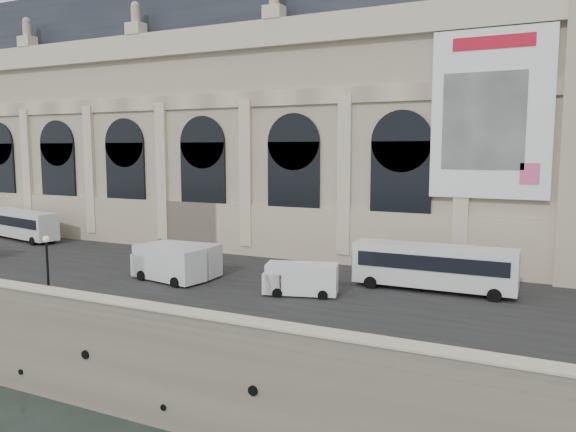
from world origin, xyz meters
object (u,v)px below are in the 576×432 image
object	(u,v)px
van_c	(297,279)
lamp_right	(48,268)
bus_left	(22,224)
box_truck	(181,260)
bus_right	(433,266)
van_b	(166,263)

from	to	relation	value
van_c	lamp_right	distance (m)	17.26
bus_left	van_c	distance (m)	39.16
van_c	box_truck	bearing A→B (deg)	173.51
bus_left	bus_right	world-z (taller)	bus_right
bus_left	van_c	world-z (taller)	bus_left
van_b	van_c	bearing A→B (deg)	2.71
bus_right	lamp_right	xyz separation A→B (m)	(-23.40, -13.78, 0.30)
van_b	box_truck	xyz separation A→B (m)	(0.15, 1.79, -0.03)
bus_left	van_b	distance (m)	28.47
bus_left	box_truck	bearing A→B (deg)	-14.38
bus_left	van_b	world-z (taller)	bus_left
bus_left	van_c	bearing A→B (deg)	-12.14
bus_left	lamp_right	xyz separation A→B (m)	(23.29, -16.75, 0.32)
van_b	bus_left	bearing A→B (deg)	162.06
van_b	box_truck	distance (m)	1.79
bus_right	lamp_right	world-z (taller)	lamp_right
van_b	bus_right	bearing A→B (deg)	16.46
bus_right	box_truck	distance (m)	19.88
bus_right	van_c	size ratio (longest dim) A/B	2.11
van_b	van_c	size ratio (longest dim) A/B	1.18
bus_right	bus_left	bearing A→B (deg)	176.36
van_b	van_c	world-z (taller)	van_b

